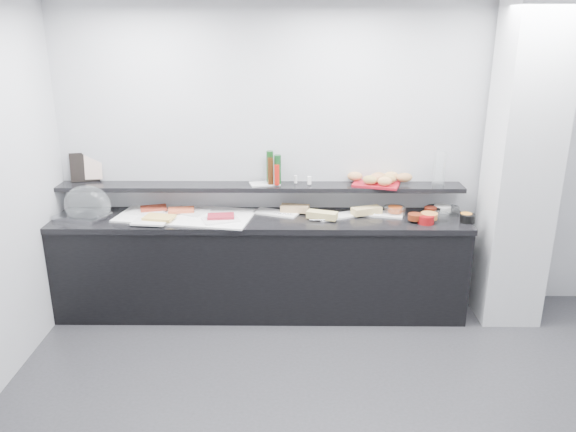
{
  "coord_description": "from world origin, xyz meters",
  "views": [
    {
      "loc": [
        -0.41,
        -2.94,
        2.48
      ],
      "look_at": [
        -0.45,
        1.45,
        1.0
      ],
      "focal_mm": 35.0,
      "sensor_mm": 36.0,
      "label": 1
    }
  ],
  "objects_px": {
    "framed_print": "(85,167)",
    "condiment_tray": "(265,184)",
    "bread_tray": "(376,184)",
    "carafe": "(439,169)",
    "cloche_base": "(82,216)",
    "sandwich_plate_mid": "(336,216)"
  },
  "relations": [
    {
      "from": "condiment_tray",
      "to": "bread_tray",
      "type": "distance_m",
      "value": 0.99
    },
    {
      "from": "framed_print",
      "to": "carafe",
      "type": "height_order",
      "value": "carafe"
    },
    {
      "from": "cloche_base",
      "to": "condiment_tray",
      "type": "relative_size",
      "value": 1.62
    },
    {
      "from": "cloche_base",
      "to": "carafe",
      "type": "distance_m",
      "value": 3.15
    },
    {
      "from": "sandwich_plate_mid",
      "to": "carafe",
      "type": "height_order",
      "value": "carafe"
    },
    {
      "from": "sandwich_plate_mid",
      "to": "condiment_tray",
      "type": "bearing_deg",
      "value": 140.89
    },
    {
      "from": "framed_print",
      "to": "carafe",
      "type": "relative_size",
      "value": 0.87
    },
    {
      "from": "bread_tray",
      "to": "carafe",
      "type": "bearing_deg",
      "value": 15.67
    },
    {
      "from": "cloche_base",
      "to": "condiment_tray",
      "type": "bearing_deg",
      "value": 27.41
    },
    {
      "from": "condiment_tray",
      "to": "carafe",
      "type": "distance_m",
      "value": 1.55
    },
    {
      "from": "framed_print",
      "to": "cloche_base",
      "type": "bearing_deg",
      "value": -93.95
    },
    {
      "from": "condiment_tray",
      "to": "bread_tray",
      "type": "height_order",
      "value": "bread_tray"
    },
    {
      "from": "cloche_base",
      "to": "sandwich_plate_mid",
      "type": "relative_size",
      "value": 1.19
    },
    {
      "from": "cloche_base",
      "to": "sandwich_plate_mid",
      "type": "height_order",
      "value": "cloche_base"
    },
    {
      "from": "sandwich_plate_mid",
      "to": "bread_tray",
      "type": "relative_size",
      "value": 0.89
    },
    {
      "from": "cloche_base",
      "to": "condiment_tray",
      "type": "height_order",
      "value": "condiment_tray"
    },
    {
      "from": "cloche_base",
      "to": "bread_tray",
      "type": "bearing_deg",
      "value": 24.05
    },
    {
      "from": "carafe",
      "to": "framed_print",
      "type": "bearing_deg",
      "value": 177.79
    },
    {
      "from": "sandwich_plate_mid",
      "to": "carafe",
      "type": "relative_size",
      "value": 1.17
    },
    {
      "from": "framed_print",
      "to": "condiment_tray",
      "type": "xyz_separation_m",
      "value": [
        1.63,
        -0.1,
        -0.12
      ]
    },
    {
      "from": "cloche_base",
      "to": "carafe",
      "type": "height_order",
      "value": "carafe"
    },
    {
      "from": "framed_print",
      "to": "condiment_tray",
      "type": "relative_size",
      "value": 1.01
    }
  ]
}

